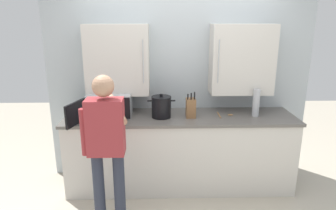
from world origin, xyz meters
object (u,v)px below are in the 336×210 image
object	(u,v)px
microwave_oven	(107,105)
wooden_spoon	(225,115)
person_figure	(106,141)
stock_pot	(161,107)
knife_block	(191,108)
thermos_flask	(256,103)

from	to	relation	value
microwave_oven	wooden_spoon	bearing A→B (deg)	-1.78
wooden_spoon	person_figure	bearing A→B (deg)	-148.14
microwave_oven	wooden_spoon	size ratio (longest dim) A/B	3.36
microwave_oven	wooden_spoon	xyz separation A→B (m)	(1.41, -0.04, -0.13)
stock_pot	person_figure	world-z (taller)	person_figure
wooden_spoon	knife_block	bearing A→B (deg)	-175.52
wooden_spoon	microwave_oven	bearing A→B (deg)	178.22
stock_pot	person_figure	bearing A→B (deg)	-124.27
microwave_oven	stock_pot	xyz separation A→B (m)	(0.65, -0.08, -0.01)
wooden_spoon	thermos_flask	xyz separation A→B (m)	(0.36, -0.02, 0.16)
thermos_flask	person_figure	bearing A→B (deg)	-154.64
thermos_flask	person_figure	world-z (taller)	person_figure
microwave_oven	thermos_flask	xyz separation A→B (m)	(1.77, -0.06, 0.03)
person_figure	knife_block	bearing A→B (deg)	41.45
wooden_spoon	knife_block	distance (m)	0.43
thermos_flask	stock_pot	xyz separation A→B (m)	(-1.13, -0.01, -0.04)
knife_block	stock_pot	size ratio (longest dim) A/B	0.94
knife_block	stock_pot	world-z (taller)	knife_block
wooden_spoon	person_figure	xyz separation A→B (m)	(-1.29, -0.80, 0.01)
knife_block	stock_pot	xyz separation A→B (m)	(-0.35, -0.00, 0.01)
thermos_flask	microwave_oven	bearing A→B (deg)	177.94
knife_block	person_figure	distance (m)	1.16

